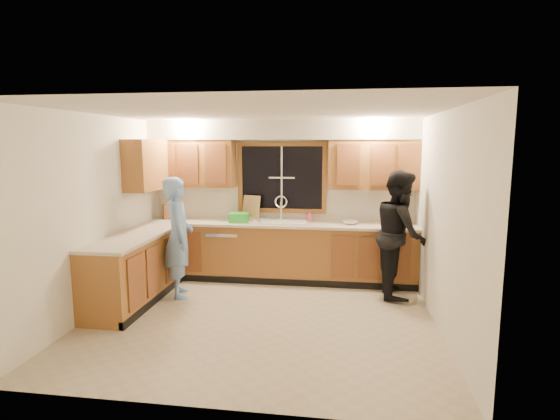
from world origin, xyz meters
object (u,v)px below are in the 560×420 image
at_px(dishwasher, 227,252).
at_px(knife_block, 168,212).
at_px(sink, 279,226).
at_px(stove, 113,282).
at_px(man, 178,237).
at_px(woman, 400,234).
at_px(bowl, 350,223).
at_px(soap_bottle, 309,216).
at_px(dish_crate, 239,217).

height_order(dishwasher, knife_block, knife_block).
xyz_separation_m(sink, stove, (-1.80, -1.82, -0.41)).
bearing_deg(stove, dishwasher, 62.31).
distance_m(dishwasher, man, 1.12).
relative_size(sink, knife_block, 3.53).
distance_m(woman, bowl, 0.83).
height_order(sink, woman, woman).
bearing_deg(sink, woman, -15.39).
height_order(soap_bottle, bowl, soap_bottle).
relative_size(sink, woman, 0.48).
bearing_deg(soap_bottle, dishwasher, -171.58).
bearing_deg(dish_crate, dishwasher, 172.99).
bearing_deg(dishwasher, knife_block, 176.59).
xyz_separation_m(dishwasher, soap_bottle, (1.31, 0.19, 0.60)).
height_order(stove, soap_bottle, soap_bottle).
distance_m(knife_block, soap_bottle, 2.31).
bearing_deg(woman, sink, 74.79).
bearing_deg(man, dishwasher, -49.46).
bearing_deg(dishwasher, soap_bottle, 8.42).
height_order(dishwasher, dish_crate, dish_crate).
bearing_deg(sink, stove, -134.61).
relative_size(man, dish_crate, 5.53).
bearing_deg(sink, bowl, -0.71).
height_order(dishwasher, soap_bottle, soap_bottle).
relative_size(knife_block, bowl, 1.10).
height_order(stove, woman, woman).
relative_size(sink, dish_crate, 2.81).
xyz_separation_m(knife_block, dish_crate, (1.22, -0.09, -0.05)).
height_order(sink, stove, sink).
relative_size(dishwasher, soap_bottle, 4.67).
height_order(man, bowl, man).
bearing_deg(bowl, woman, -34.96).
height_order(dishwasher, stove, stove).
height_order(dishwasher, bowl, bowl).
xyz_separation_m(dish_crate, bowl, (1.74, 0.03, -0.04)).
height_order(man, soap_bottle, man).
height_order(man, knife_block, man).
distance_m(soap_bottle, bowl, 0.67).
height_order(dishwasher, woman, woman).
relative_size(man, soap_bottle, 9.63).
height_order(dishwasher, man, man).
xyz_separation_m(woman, bowl, (-0.68, 0.48, 0.06)).
relative_size(man, bowl, 7.59).
bearing_deg(soap_bottle, woman, -26.82).
bearing_deg(man, woman, -105.87).
bearing_deg(knife_block, dishwasher, -41.85).
relative_size(stove, knife_block, 3.69).
bearing_deg(stove, bowl, 31.98).
bearing_deg(dish_crate, bowl, 0.91).
height_order(sink, bowl, sink).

